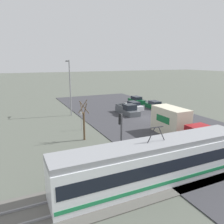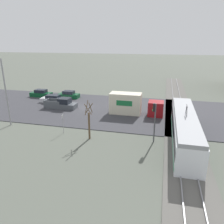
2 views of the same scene
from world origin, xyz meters
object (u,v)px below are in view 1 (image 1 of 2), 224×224
(box_truck, at_px, (177,124))
(street_lamp_near_crossing, at_px, (70,84))
(sedan_car_0, at_px, (155,105))
(sedan_car_1, at_px, (136,100))
(no_parking_sign, at_px, (81,119))
(sedan_car_2, at_px, (134,106))
(light_rail_tram, at_px, (155,162))
(pickup_truck, at_px, (128,110))
(street_tree, at_px, (84,122))
(traffic_light_pole, at_px, (121,132))

(box_truck, distance_m, street_lamp_near_crossing, 18.90)
(sedan_car_0, bearing_deg, sedan_car_1, 93.92)
(sedan_car_1, relative_size, no_parking_sign, 1.80)
(sedan_car_0, bearing_deg, no_parking_sign, -157.86)
(box_truck, bearing_deg, sedan_car_2, -101.83)
(light_rail_tram, xyz_separation_m, sedan_car_0, (-15.66, -21.82, -0.96))
(pickup_truck, distance_m, street_tree, 14.05)
(sedan_car_0, bearing_deg, sedan_car_2, 157.97)
(light_rail_tram, bearing_deg, pickup_truck, -113.46)
(traffic_light_pole, bearing_deg, sedan_car_1, -123.75)
(box_truck, height_order, sedan_car_2, box_truck)
(traffic_light_pole, height_order, no_parking_sign, traffic_light_pole)
(box_truck, xyz_separation_m, pickup_truck, (-0.21, -12.68, -0.86))
(street_tree, bearing_deg, no_parking_sign, -101.94)
(light_rail_tram, height_order, sedan_car_0, light_rail_tram)
(pickup_truck, xyz_separation_m, street_tree, (10.73, 8.97, 1.40))
(box_truck, distance_m, traffic_light_pole, 10.46)
(street_lamp_near_crossing, bearing_deg, traffic_light_pole, 87.95)
(sedan_car_1, distance_m, traffic_light_pole, 29.50)
(sedan_car_1, bearing_deg, traffic_light_pole, 56.25)
(street_lamp_near_crossing, bearing_deg, sedan_car_2, 178.49)
(light_rail_tram, bearing_deg, sedan_car_0, -125.67)
(sedan_car_2, bearing_deg, pickup_truck, 46.27)
(no_parking_sign, bearing_deg, sedan_car_2, -147.22)
(box_truck, xyz_separation_m, no_parking_sign, (9.71, -7.55, -0.12))
(pickup_truck, xyz_separation_m, sedan_car_0, (-6.95, -1.73, -0.08))
(sedan_car_0, height_order, traffic_light_pole, traffic_light_pole)
(box_truck, distance_m, pickup_truck, 12.71)
(sedan_car_1, bearing_deg, street_lamp_near_crossing, 15.36)
(pickup_truck, bearing_deg, light_rail_tram, 66.54)
(sedan_car_0, bearing_deg, pickup_truck, -166.00)
(traffic_light_pole, relative_size, street_tree, 1.00)
(light_rail_tram, distance_m, street_tree, 11.31)
(street_lamp_near_crossing, xyz_separation_m, no_parking_sign, (0.83, 8.73, -3.75))
(light_rail_tram, bearing_deg, traffic_light_pole, -72.74)
(light_rail_tram, xyz_separation_m, no_parking_sign, (1.20, -14.96, -0.14))
(sedan_car_2, distance_m, no_parking_sign, 15.55)
(box_truck, distance_m, sedan_car_1, 21.66)
(box_truck, xyz_separation_m, street_tree, (10.52, -3.71, 0.54))
(light_rail_tram, xyz_separation_m, pickup_truck, (-8.72, -20.09, -0.88))
(box_truck, height_order, no_parking_sign, box_truck)
(traffic_light_pole, relative_size, no_parking_sign, 1.90)
(pickup_truck, relative_size, no_parking_sign, 2.25)
(traffic_light_pole, distance_m, no_parking_sign, 11.54)
(pickup_truck, relative_size, street_lamp_near_crossing, 0.61)
(sedan_car_2, distance_m, street_tree, 18.56)
(sedan_car_1, bearing_deg, light_rail_tram, 61.42)
(street_tree, height_order, no_parking_sign, street_tree)
(traffic_light_pole, bearing_deg, street_lamp_near_crossing, -92.05)
(sedan_car_0, relative_size, sedan_car_1, 0.95)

